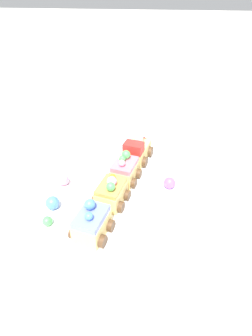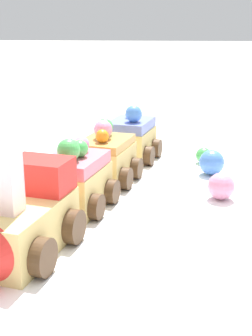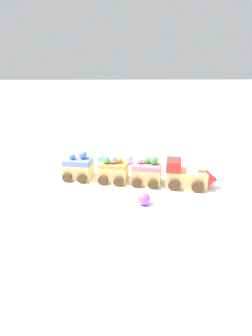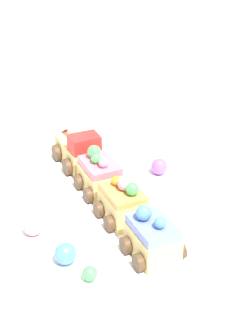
# 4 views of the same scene
# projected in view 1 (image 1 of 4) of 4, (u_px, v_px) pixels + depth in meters

# --- Properties ---
(ground_plane) EXTENTS (10.00, 10.00, 0.00)m
(ground_plane) POSITION_uv_depth(u_px,v_px,m) (114.00, 186.00, 0.66)
(ground_plane) COLOR beige
(display_board) EXTENTS (0.79, 0.36, 0.01)m
(display_board) POSITION_uv_depth(u_px,v_px,m) (114.00, 185.00, 0.66)
(display_board) COLOR white
(display_board) RESTS_ON ground_plane
(cake_train_locomotive) EXTENTS (0.14, 0.09, 0.11)m
(cake_train_locomotive) POSITION_uv_depth(u_px,v_px,m) (138.00, 149.00, 0.73)
(cake_train_locomotive) COLOR #E5C675
(cake_train_locomotive) RESTS_ON display_board
(cake_car_strawberry) EXTENTS (0.08, 0.08, 0.08)m
(cake_car_strawberry) POSITION_uv_depth(u_px,v_px,m) (125.00, 171.00, 0.65)
(cake_car_strawberry) COLOR #E5C675
(cake_car_strawberry) RESTS_ON display_board
(cake_car_caramel) EXTENTS (0.08, 0.08, 0.07)m
(cake_car_caramel) POSITION_uv_depth(u_px,v_px,m) (111.00, 193.00, 0.58)
(cake_car_caramel) COLOR #E5C675
(cake_car_caramel) RESTS_ON display_board
(cake_car_blueberry) EXTENTS (0.08, 0.08, 0.08)m
(cake_car_blueberry) POSITION_uv_depth(u_px,v_px,m) (92.00, 224.00, 0.51)
(cake_car_blueberry) COLOR #E5C675
(cake_car_blueberry) RESTS_ON display_board
(gumball_green) EXTENTS (0.02, 0.02, 0.02)m
(gumball_green) POSITION_uv_depth(u_px,v_px,m) (47.00, 221.00, 0.54)
(gumball_green) COLOR #4CBC56
(gumball_green) RESTS_ON display_board
(gumball_pink) EXTENTS (0.03, 0.03, 0.03)m
(gumball_pink) POSITION_uv_depth(u_px,v_px,m) (63.00, 180.00, 0.64)
(gumball_pink) COLOR pink
(gumball_pink) RESTS_ON display_board
(gumball_purple) EXTENTS (0.03, 0.03, 0.03)m
(gumball_purple) POSITION_uv_depth(u_px,v_px,m) (170.00, 182.00, 0.63)
(gumball_purple) COLOR #9956C6
(gumball_purple) RESTS_ON display_board
(gumball_blue) EXTENTS (0.03, 0.03, 0.03)m
(gumball_blue) POSITION_uv_depth(u_px,v_px,m) (52.00, 203.00, 0.57)
(gumball_blue) COLOR #4C84E0
(gumball_blue) RESTS_ON display_board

